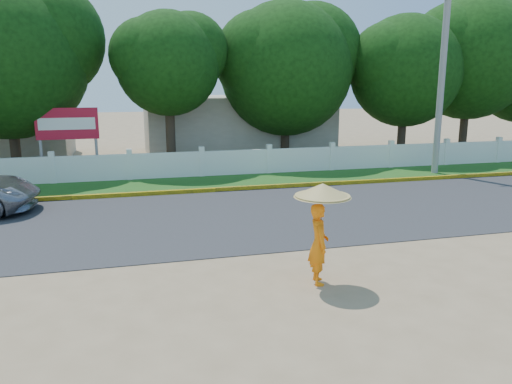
{
  "coord_description": "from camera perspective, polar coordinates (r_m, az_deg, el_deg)",
  "views": [
    {
      "loc": [
        -3.09,
        -9.83,
        4.02
      ],
      "look_at": [
        0.0,
        2.0,
        1.3
      ],
      "focal_mm": 35.0,
      "sensor_mm": 36.0,
      "label": 1
    }
  ],
  "objects": [
    {
      "name": "monk_with_parasol",
      "position": [
        9.99,
        7.38,
        -3.07
      ],
      "size": [
        1.14,
        1.14,
        2.07
      ],
      "color": "orange",
      "rests_on": "ground"
    },
    {
      "name": "ground",
      "position": [
        11.06,
        2.65,
        -8.78
      ],
      "size": [
        120.0,
        120.0,
        0.0
      ],
      "primitive_type": "plane",
      "color": "#9E8460",
      "rests_on": "ground"
    },
    {
      "name": "building_near",
      "position": [
        28.59,
        -2.31,
        7.67
      ],
      "size": [
        10.0,
        6.0,
        3.2
      ],
      "primitive_type": "cube",
      "color": "#B7AD99",
      "rests_on": "ground"
    },
    {
      "name": "tree_row",
      "position": [
        25.17,
        2.41,
        14.23
      ],
      "size": [
        37.01,
        7.61,
        8.57
      ],
      "color": "#473828",
      "rests_on": "ground"
    },
    {
      "name": "grass_verge",
      "position": [
        20.22,
        -5.56,
        1.06
      ],
      "size": [
        60.0,
        3.5,
        0.03
      ],
      "primitive_type": "cube",
      "color": "#2D601E",
      "rests_on": "ground"
    },
    {
      "name": "billboard",
      "position": [
        22.33,
        -20.76,
        6.91
      ],
      "size": [
        2.5,
        0.13,
        2.95
      ],
      "color": "gray",
      "rests_on": "ground"
    },
    {
      "name": "curb",
      "position": [
        18.57,
        -4.73,
        0.25
      ],
      "size": [
        40.0,
        0.18,
        0.16
      ],
      "primitive_type": "cube",
      "color": "yellow",
      "rests_on": "ground"
    },
    {
      "name": "utility_pole",
      "position": [
        23.34,
        20.46,
        11.99
      ],
      "size": [
        0.28,
        0.28,
        8.22
      ],
      "primitive_type": "cylinder",
      "color": "gray",
      "rests_on": "ground"
    },
    {
      "name": "fence",
      "position": [
        21.54,
        -6.21,
        3.19
      ],
      "size": [
        40.0,
        0.1,
        1.1
      ],
      "primitive_type": "cube",
      "color": "silver",
      "rests_on": "ground"
    },
    {
      "name": "road",
      "position": [
        15.2,
        -2.39,
        -2.77
      ],
      "size": [
        60.0,
        7.0,
        0.02
      ],
      "primitive_type": "cube",
      "color": "#38383A",
      "rests_on": "ground"
    }
  ]
}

